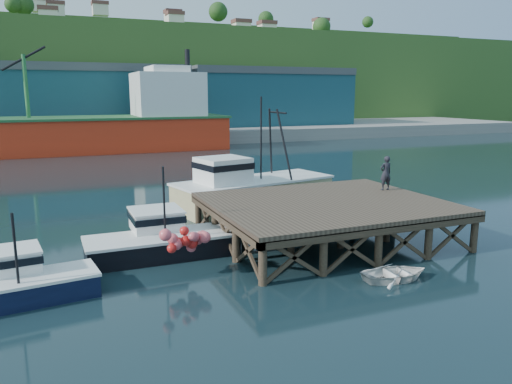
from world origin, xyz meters
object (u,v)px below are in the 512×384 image
dockworker (386,173)px  boat_navy (17,282)px  boat_black (161,238)px  trawler (251,185)px  dinghy (396,273)px

dockworker → boat_navy: bearing=13.6°
dockworker → boat_black: bearing=4.6°
boat_navy → dockworker: (19.67, 3.80, 2.42)m
boat_navy → trawler: size_ratio=0.50×
trawler → dockworker: trawler is taller
trawler → dockworker: (5.53, -7.49, 1.59)m
trawler → dinghy: trawler is taller
dinghy → dockworker: size_ratio=1.45×
boat_navy → dinghy: (14.59, -3.87, -0.42)m
boat_navy → dinghy: boat_navy is taller
boat_black → dinghy: 11.08m
dinghy → dockworker: (5.09, 7.66, 2.83)m
dinghy → boat_black: bearing=53.6°
boat_navy → trawler: trawler is taller
boat_navy → dockworker: 20.18m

